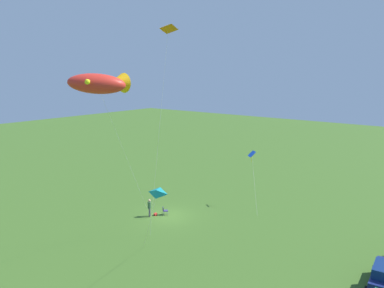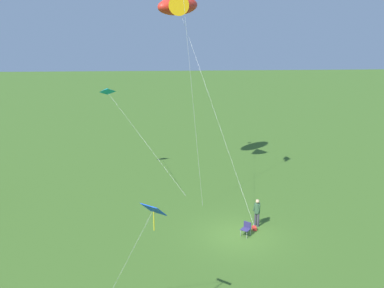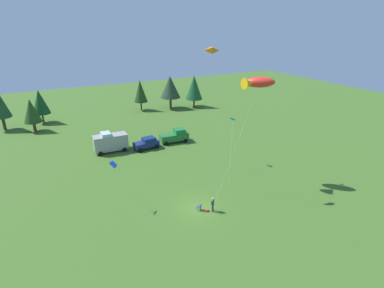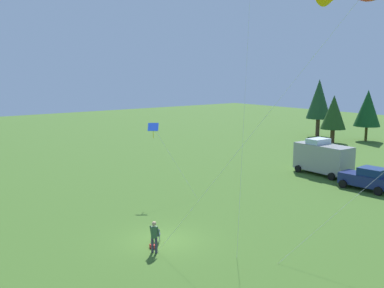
# 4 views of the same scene
# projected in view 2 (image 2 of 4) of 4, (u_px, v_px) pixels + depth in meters

# --- Properties ---
(ground_plane) EXTENTS (160.00, 160.00, 0.00)m
(ground_plane) POSITION_uv_depth(u_px,v_px,m) (238.00, 235.00, 26.37)
(ground_plane) COLOR #3C6222
(person_kite_flyer) EXTENTS (0.54, 0.49, 1.74)m
(person_kite_flyer) POSITION_uv_depth(u_px,v_px,m) (257.00, 210.00, 27.31)
(person_kite_flyer) COLOR #3D3A4A
(person_kite_flyer) RESTS_ON ground
(folding_chair) EXTENTS (0.68, 0.68, 0.82)m
(folding_chair) POSITION_uv_depth(u_px,v_px,m) (246.00, 228.00, 26.27)
(folding_chair) COLOR navy
(folding_chair) RESTS_ON ground
(backpack_on_grass) EXTENTS (0.34, 0.26, 0.22)m
(backpack_on_grass) POSITION_uv_depth(u_px,v_px,m) (254.00, 228.00, 27.02)
(backpack_on_grass) COLOR red
(backpack_on_grass) RESTS_ON ground
(kite_large_fish) EXTENTS (10.93, 6.29, 13.85)m
(kite_large_fish) POSITION_uv_depth(u_px,v_px,m) (178.00, 6.00, 32.05)
(kite_large_fish) COLOR red
(kite_large_fish) RESTS_ON ground
(kite_diamond_blue) EXTENTS (3.12, 2.76, 5.72)m
(kite_diamond_blue) POSITION_uv_depth(u_px,v_px,m) (152.00, 213.00, 16.99)
(kite_diamond_blue) COLOR blue
(kite_diamond_blue) RESTS_ON ground
(kite_delta_teal) EXTENTS (4.93, 6.34, 7.22)m
(kite_delta_teal) POSITION_uv_depth(u_px,v_px,m) (107.00, 91.00, 34.25)
(kite_delta_teal) COLOR teal
(kite_delta_teal) RESTS_ON ground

